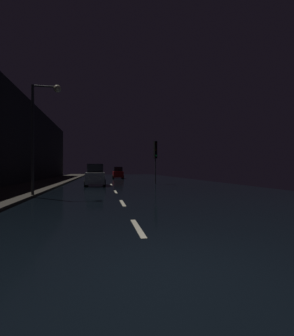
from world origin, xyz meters
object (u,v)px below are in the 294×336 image
object	(u,v)px
streetlamp_overhead	(41,121)
car_distant_taillights	(118,173)
car_approaching_headlights	(95,176)
traffic_light_far_right	(155,153)

from	to	relation	value
streetlamp_overhead	car_distant_taillights	xyz separation A→B (m)	(6.32, 26.67, -3.61)
car_approaching_headlights	car_distant_taillights	bearing A→B (deg)	168.90
traffic_light_far_right	car_approaching_headlights	distance (m)	7.05
traffic_light_far_right	streetlamp_overhead	xyz separation A→B (m)	(-9.40, -10.86, 1.10)
traffic_light_far_right	car_distant_taillights	world-z (taller)	traffic_light_far_right
car_approaching_headlights	car_distant_taillights	distance (m)	17.57
streetlamp_overhead	car_approaching_headlights	bearing A→B (deg)	72.70
streetlamp_overhead	traffic_light_far_right	bearing A→B (deg)	49.14
traffic_light_far_right	car_distant_taillights	xyz separation A→B (m)	(-3.07, 15.81, -2.51)
car_approaching_headlights	traffic_light_far_right	bearing A→B (deg)	102.49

